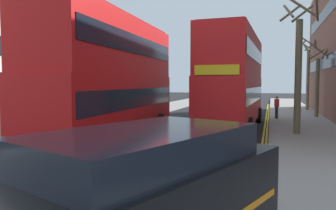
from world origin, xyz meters
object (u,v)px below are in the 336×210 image
double_decker_bus_oncoming (234,78)px  pedestrian_far (277,107)px  keep_left_bollard (69,171)px  double_decker_bus_away (112,76)px

double_decker_bus_oncoming → pedestrian_far: (2.54, 5.17, -2.04)m
pedestrian_far → keep_left_bollard: bearing=-105.1°
double_decker_bus_away → double_decker_bus_oncoming: (4.78, 6.41, 0.00)m
double_decker_bus_oncoming → pedestrian_far: bearing=63.8°
keep_left_bollard → double_decker_bus_away: double_decker_bus_away is taller
double_decker_bus_away → pedestrian_far: size_ratio=6.72×
keep_left_bollard → double_decker_bus_away: size_ratio=0.10×
double_decker_bus_away → double_decker_bus_oncoming: 7.99m
double_decker_bus_oncoming → pedestrian_far: 6.11m
keep_left_bollard → pedestrian_far: size_ratio=0.69×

